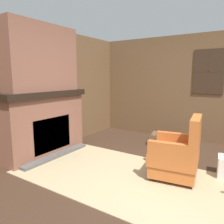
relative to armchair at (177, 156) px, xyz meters
The scene contains 11 objects.
ground_plane 0.52m from the armchair, 103.89° to the right, with size 14.00×14.00×0.00m, color #3D281C.
wood_panel_wall_left 2.82m from the armchair, behind, with size 0.06×5.65×2.45m.
wood_panel_wall_back 2.35m from the armchair, 92.40° to the left, with size 5.65×0.09×2.45m.
fireplace_hearth 2.45m from the armchair, behind, with size 0.60×1.76×1.24m.
chimney_breast 2.87m from the armchair, behind, with size 0.35×1.46×1.20m.
area_rug 0.66m from the armchair, 135.63° to the right, with size 3.82×1.78×0.01m.
armchair is the anchor object (origin of this frame).
firewood_stack 1.65m from the armchair, 119.61° to the left, with size 0.50×0.48×0.25m.
oil_lamp_vase 2.77m from the armchair, 162.07° to the right, with size 0.10×0.10×0.30m.
storage_case 2.64m from the armchair, behind, with size 0.17×0.27×0.12m.
decorative_plate_on_mantel 2.73m from the armchair, 168.85° to the right, with size 0.07×0.28×0.27m.
Camera 1 is at (0.95, -2.73, 1.52)m, focal length 35.00 mm.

